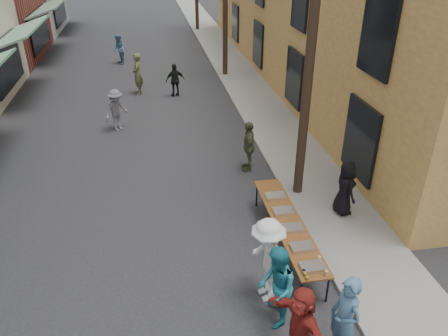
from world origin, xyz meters
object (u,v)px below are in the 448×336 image
object	(u,v)px
utility_pole_near	(312,39)
server	(345,188)
guest_front_c	(276,287)
serving_table	(288,223)
catering_tray_sausage	(312,267)

from	to	relation	value
utility_pole_near	server	size ratio (longest dim) A/B	5.89
utility_pole_near	guest_front_c	xyz separation A→B (m)	(-1.98, -4.48, -3.62)
serving_table	utility_pole_near	bearing A→B (deg)	65.36
serving_table	guest_front_c	size ratio (longest dim) A/B	2.27
guest_front_c	server	bearing A→B (deg)	148.55
guest_front_c	server	distance (m)	4.27
utility_pole_near	guest_front_c	bearing A→B (deg)	-113.83
serving_table	guest_front_c	xyz separation A→B (m)	(-0.92, -2.17, 0.17)
catering_tray_sausage	server	size ratio (longest dim) A/B	0.33
utility_pole_near	server	distance (m)	3.94
serving_table	catering_tray_sausage	bearing A→B (deg)	-90.00
serving_table	server	world-z (taller)	server
serving_table	catering_tray_sausage	distance (m)	1.65
utility_pole_near	guest_front_c	size ratio (longest dim) A/B	5.10
utility_pole_near	catering_tray_sausage	distance (m)	5.52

